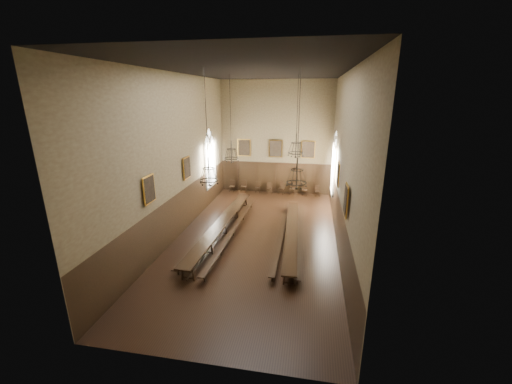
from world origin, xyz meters
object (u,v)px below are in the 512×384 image
(chair_6, at_px, (305,192))
(chair_7, at_px, (317,193))
(chair_2, at_px, (258,189))
(chandelier_back_left, at_px, (231,153))
(table_left, at_px, (222,228))
(chair_5, at_px, (292,191))
(bench_left_inner, at_px, (234,231))
(chandelier_back_right, at_px, (296,148))
(chair_0, at_px, (232,188))
(bench_right_outer, at_px, (300,236))
(chair_1, at_px, (244,189))
(chandelier_front_left, at_px, (209,173))
(bench_right_inner, at_px, (282,233))
(bench_left_outer, at_px, (213,229))
(table_right, at_px, (292,236))
(chair_4, at_px, (281,190))
(chair_3, at_px, (269,190))
(chandelier_front_right, at_px, (297,176))

(chair_6, xyz_separation_m, chair_7, (1.02, -0.05, -0.03))
(chair_2, relative_size, chandelier_back_left, 0.18)
(table_left, xyz_separation_m, chair_5, (3.51, 8.55, -0.12))
(bench_left_inner, xyz_separation_m, chandelier_back_right, (3.28, 2.76, 4.46))
(chair_5, xyz_separation_m, chandelier_back_left, (-3.59, -5.77, 4.02))
(chair_5, bearing_deg, table_left, -103.45)
(chair_0, xyz_separation_m, chair_7, (7.09, -0.03, -0.03))
(chandelier_back_left, bearing_deg, chair_2, 83.08)
(bench_right_outer, distance_m, chair_5, 8.57)
(chair_1, distance_m, chair_7, 6.10)
(chair_0, relative_size, chandelier_front_left, 0.19)
(chair_2, height_order, chandelier_back_left, chandelier_back_left)
(bench_left_inner, height_order, chair_6, chair_6)
(bench_right_inner, distance_m, chair_2, 8.81)
(bench_left_inner, bearing_deg, chair_5, 71.61)
(bench_left_outer, relative_size, chair_1, 9.74)
(chair_1, relative_size, chandelier_back_right, 0.22)
(chandelier_back_right, distance_m, chandelier_front_left, 6.63)
(chandelier_back_right, bearing_deg, bench_right_inner, -100.82)
(bench_right_outer, bearing_deg, table_right, -151.63)
(bench_right_inner, bearing_deg, bench_left_outer, -178.03)
(bench_left_outer, xyz_separation_m, chandelier_front_left, (0.86, -2.78, 4.09))
(table_right, relative_size, bench_left_inner, 0.89)
(table_right, bearing_deg, chair_1, 117.97)
(bench_left_outer, bearing_deg, chair_2, 81.87)
(chair_0, bearing_deg, chair_1, -0.61)
(chair_6, relative_size, chandelier_back_left, 0.18)
(chair_5, distance_m, chandelier_back_left, 7.89)
(table_right, distance_m, chair_4, 8.82)
(bench_left_outer, height_order, chair_2, chair_2)
(chair_2, xyz_separation_m, chair_3, (0.97, 0.00, -0.00))
(chair_3, bearing_deg, chair_1, 170.76)
(chandelier_back_left, bearing_deg, chair_1, 95.06)
(bench_right_inner, bearing_deg, chair_5, 89.65)
(chair_0, bearing_deg, chair_5, 0.14)
(chair_0, xyz_separation_m, chair_6, (6.07, 0.02, -0.00))
(chair_1, height_order, chair_2, chair_1)
(bench_left_inner, distance_m, chandelier_back_right, 6.19)
(chair_1, xyz_separation_m, chair_7, (6.10, -0.03, -0.05))
(table_left, height_order, chair_0, chair_0)
(chair_5, bearing_deg, bench_right_inner, -81.47)
(chandelier_back_left, bearing_deg, chandelier_back_right, -0.18)
(chair_1, distance_m, chair_4, 3.19)
(table_right, relative_size, chair_0, 9.64)
(table_right, height_order, chandelier_back_left, chandelier_back_left)
(chandelier_back_right, height_order, chandelier_front_right, same)
(chair_0, xyz_separation_m, chandelier_front_left, (1.83, -11.22, 4.08))
(chair_1, relative_size, chair_4, 0.98)
(chair_7, distance_m, chandelier_back_left, 8.95)
(chair_0, distance_m, chair_3, 3.16)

